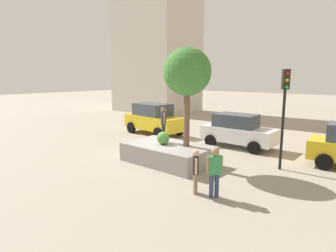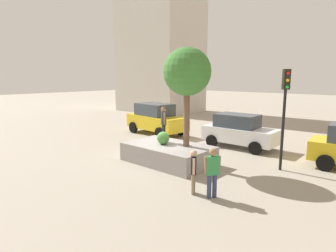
% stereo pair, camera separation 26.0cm
% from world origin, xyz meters
% --- Properties ---
extents(ground_plane, '(120.00, 120.00, 0.00)m').
position_xyz_m(ground_plane, '(0.00, 0.00, 0.00)').
color(ground_plane, '#9E9384').
extents(planter_ledge, '(4.13, 2.45, 0.87)m').
position_xyz_m(planter_ledge, '(0.58, -0.24, 0.44)').
color(planter_ledge, gray).
rests_on(planter_ledge, ground).
extents(plaza_tree, '(2.15, 2.15, 4.48)m').
position_xyz_m(plaza_tree, '(1.39, 0.12, 4.23)').
color(plaza_tree, brown).
rests_on(plaza_tree, planter_ledge).
extents(boxwood_shrub, '(0.60, 0.60, 0.60)m').
position_xyz_m(boxwood_shrub, '(0.34, -0.31, 1.18)').
color(boxwood_shrub, '#4C8C3D').
rests_on(boxwood_shrub, planter_ledge).
extents(skateboard, '(0.78, 0.63, 0.07)m').
position_xyz_m(skateboard, '(0.02, 0.08, 0.93)').
color(skateboard, black).
rests_on(skateboard, planter_ledge).
extents(skateboarder, '(0.47, 0.42, 1.67)m').
position_xyz_m(skateboarder, '(0.02, 0.08, 1.91)').
color(skateboarder, black).
rests_on(skateboarder, skateboard).
extents(taxi_cab, '(4.84, 2.59, 2.16)m').
position_xyz_m(taxi_cab, '(-4.65, 4.39, 1.10)').
color(taxi_cab, gold).
rests_on(taxi_cab, ground).
extents(police_car, '(4.18, 2.01, 1.93)m').
position_xyz_m(police_car, '(1.68, 4.68, 0.98)').
color(police_car, white).
rests_on(police_car, ground).
extents(traffic_light_corner, '(0.37, 0.37, 4.37)m').
position_xyz_m(traffic_light_corner, '(5.02, 2.20, 2.99)').
color(traffic_light_corner, black).
rests_on(traffic_light_corner, ground).
extents(bystander_watching, '(0.42, 0.50, 1.73)m').
position_xyz_m(bystander_watching, '(4.36, -2.26, 1.00)').
color(bystander_watching, navy).
rests_on(bystander_watching, ground).
extents(passerby_with_bag, '(0.41, 0.44, 1.58)m').
position_xyz_m(passerby_with_bag, '(3.69, -2.41, 0.91)').
color(passerby_with_bag, '#847056').
rests_on(passerby_with_bag, ground).
extents(office_tower_glass, '(8.68, 6.53, 23.78)m').
position_xyz_m(office_tower_glass, '(-14.00, 14.85, 11.89)').
color(office_tower_glass, beige).
rests_on(office_tower_glass, ground).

